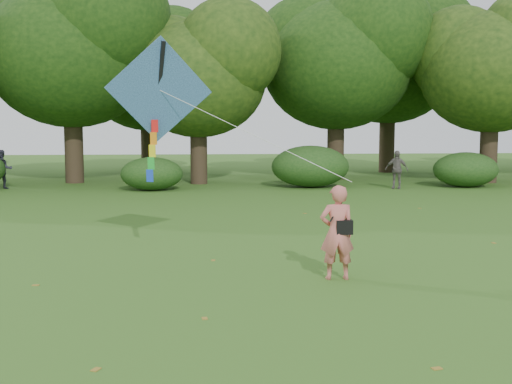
{
  "coord_description": "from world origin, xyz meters",
  "views": [
    {
      "loc": [
        -1.81,
        -10.53,
        2.84
      ],
      "look_at": [
        -0.77,
        2.0,
        1.5
      ],
      "focal_mm": 45.0,
      "sensor_mm": 36.0,
      "label": 1
    }
  ],
  "objects": [
    {
      "name": "fallen_leaves",
      "position": [
        0.49,
        1.86,
        0.01
      ],
      "size": [
        10.37,
        14.22,
        0.01
      ],
      "color": "olive",
      "rests_on": "ground"
    },
    {
      "name": "crossbody_bag",
      "position": [
        0.73,
        0.82,
        0.98
      ],
      "size": [
        0.43,
        0.2,
        0.7
      ],
      "color": "black",
      "rests_on": "ground"
    },
    {
      "name": "ground",
      "position": [
        0.0,
        0.0,
        0.0
      ],
      "size": [
        100.0,
        100.0,
        0.0
      ],
      "primitive_type": "plane",
      "color": "#265114",
      "rests_on": "ground"
    },
    {
      "name": "shrub_band",
      "position": [
        -0.72,
        17.6,
        0.86
      ],
      "size": [
        39.15,
        3.22,
        1.88
      ],
      "color": "#264919",
      "rests_on": "ground"
    },
    {
      "name": "man_kite_flyer",
      "position": [
        0.62,
        0.85,
        0.87
      ],
      "size": [
        0.64,
        0.42,
        1.74
      ],
      "primitive_type": "imported",
      "rotation": [
        0.0,
        0.0,
        3.13
      ],
      "color": "#D06962",
      "rests_on": "ground"
    },
    {
      "name": "tree_line",
      "position": [
        1.67,
        22.88,
        5.6
      ],
      "size": [
        54.7,
        15.3,
        9.48
      ],
      "color": "#3A2D1E",
      "rests_on": "ground"
    },
    {
      "name": "flying_kite",
      "position": [
        -2.7,
        2.99,
        3.49
      ],
      "size": [
        4.67,
        2.59,
        2.99
      ],
      "color": "#265CA5",
      "rests_on": "ground"
    },
    {
      "name": "bystander_left",
      "position": [
        -10.53,
        18.14,
        0.86
      ],
      "size": [
        1.0,
        0.89,
        1.72
      ],
      "primitive_type": "imported",
      "rotation": [
        0.0,
        0.0,
        0.34
      ],
      "color": "#292A37",
      "rests_on": "ground"
    },
    {
      "name": "bystander_right",
      "position": [
        6.66,
        16.93,
        0.84
      ],
      "size": [
        1.07,
        0.76,
        1.68
      ],
      "primitive_type": "imported",
      "rotation": [
        0.0,
        0.0,
        -0.4
      ],
      "color": "#675F5C",
      "rests_on": "ground"
    }
  ]
}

